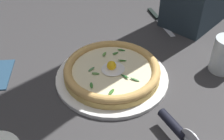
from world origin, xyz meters
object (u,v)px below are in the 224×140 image
Objects in this scene: table_knife at (157,18)px; drinking_glass at (224,57)px; pizza_cutter at (177,129)px; pizza at (112,70)px.

drinking_glass is (0.07, 0.35, 0.04)m from table_knife.
table_knife is 1.93× the size of drinking_glass.
table_knife is (-0.38, -0.45, -0.03)m from pizza_cutter.
pizza_cutter is 0.32m from drinking_glass.
pizza is at bearing 27.09° from table_knife.
pizza_cutter is (0.01, 0.26, 0.00)m from pizza.
table_knife is (-0.36, -0.18, -0.03)m from pizza.
table_knife is at bearing -152.91° from pizza.
table_knife is at bearing -130.02° from pizza_cutter.
pizza is 1.32× the size of table_knife.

